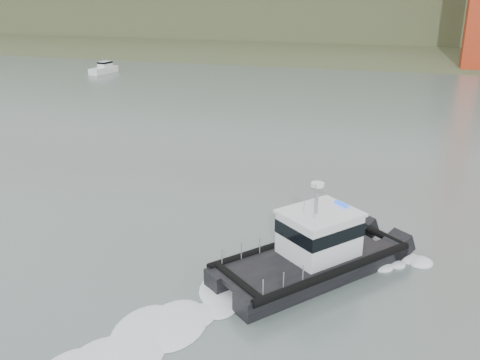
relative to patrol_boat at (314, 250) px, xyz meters
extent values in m
plane|color=#52625B|center=(-3.37, -4.18, -1.23)|extent=(400.00, 400.00, 0.00)
cube|color=#384628|center=(-3.37, 87.82, -1.23)|extent=(500.00, 44.72, 16.25)
cube|color=#384628|center=(-3.37, 115.82, 4.77)|extent=(500.00, 70.00, 18.00)
cube|color=black|center=(-1.05, 0.69, -0.85)|extent=(7.47, 8.51, 1.11)
cube|color=black|center=(0.85, -0.92, -0.85)|extent=(7.47, 8.51, 1.11)
cube|color=black|center=(-0.39, -0.47, -0.40)|extent=(8.47, 9.07, 0.23)
cube|color=white|center=(0.20, 0.24, 0.77)|extent=(4.25, 4.32, 2.12)
cube|color=black|center=(0.20, 0.24, 1.15)|extent=(4.33, 4.40, 0.69)
cube|color=white|center=(0.20, 0.24, 1.90)|extent=(4.51, 4.58, 0.15)
cylinder|color=gray|center=(0.02, 0.03, 2.66)|extent=(0.15, 0.15, 1.66)
cylinder|color=white|center=(0.02, 0.03, 3.44)|extent=(0.65, 0.65, 0.17)
cube|color=white|center=(-41.52, 52.75, -0.80)|extent=(2.67, 5.43, 1.04)
cube|color=white|center=(-41.44, 53.17, 0.07)|extent=(1.75, 2.30, 1.04)
cube|color=black|center=(-41.44, 53.17, 0.41)|extent=(1.80, 2.35, 0.30)
cylinder|color=gray|center=(-41.52, 52.75, 1.02)|extent=(0.07, 0.07, 1.04)
camera|label=1|loc=(2.99, -23.60, 12.41)|focal=40.00mm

